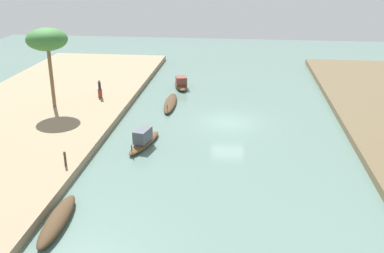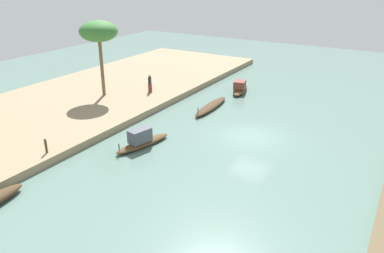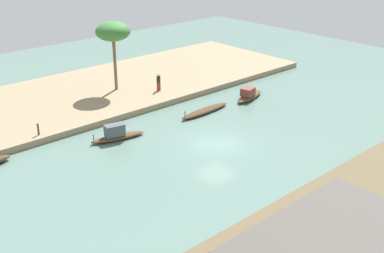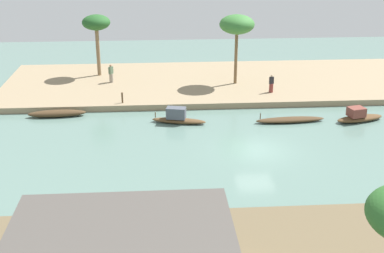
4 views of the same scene
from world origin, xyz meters
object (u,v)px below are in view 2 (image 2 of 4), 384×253
sampan_with_tall_canopy (240,88)px  person_on_near_bank (150,85)px  sampan_with_red_awning (142,140)px  palm_tree_left_near (99,32)px  mooring_post (46,146)px  sampan_foreground (211,106)px

sampan_with_tall_canopy → person_on_near_bank: (5.53, -6.19, 0.77)m
sampan_with_red_awning → palm_tree_left_near: palm_tree_left_near is taller
sampan_with_tall_canopy → person_on_near_bank: size_ratio=2.56×
sampan_with_tall_canopy → mooring_post: size_ratio=4.66×
sampan_with_tall_canopy → mooring_post: bearing=-26.9°
sampan_with_tall_canopy → mooring_post: 18.74m
mooring_post → sampan_foreground: bearing=162.7°
sampan_foreground → person_on_near_bank: size_ratio=3.40×
person_on_near_bank → palm_tree_left_near: bearing=-70.4°
sampan_with_red_awning → person_on_near_bank: bearing=-133.2°
person_on_near_bank → sampan_with_tall_canopy: bearing=108.4°
sampan_foreground → palm_tree_left_near: bearing=-74.6°
sampan_with_red_awning → palm_tree_left_near: size_ratio=0.68×
sampan_with_tall_canopy → sampan_foreground: (5.30, -0.18, -0.20)m
sampan_with_tall_canopy → sampan_with_red_awning: size_ratio=0.96×
sampan_with_tall_canopy → person_on_near_bank: bearing=-62.1°
sampan_with_red_awning → sampan_foreground: 8.60m
sampan_foreground → person_on_near_bank: 6.09m
sampan_with_red_awning → palm_tree_left_near: (-5.65, -8.49, 5.39)m
sampan_with_tall_canopy → sampan_foreground: 5.30m
sampan_with_tall_canopy → palm_tree_left_near: size_ratio=0.65×
sampan_with_tall_canopy → sampan_with_red_awning: 13.90m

